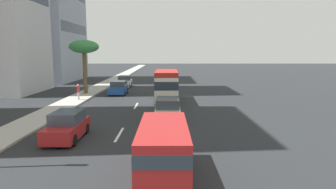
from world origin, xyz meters
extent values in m
plane|color=#26282B|center=(31.50, 0.00, 0.00)|extent=(198.00, 198.00, 0.00)
cube|color=#B2ADA3|center=(31.50, 6.85, 0.07)|extent=(162.00, 2.67, 0.15)
cube|color=silver|center=(13.41, 0.00, 0.01)|extent=(3.20, 0.16, 0.01)
cube|color=silver|center=(23.41, 0.00, 0.01)|extent=(3.20, 0.16, 0.01)
cube|color=#A51E1E|center=(12.44, 2.92, 0.58)|extent=(4.11, 1.72, 0.80)
cube|color=#38424C|center=(12.64, 2.92, 1.31)|extent=(2.26, 1.59, 0.66)
cylinder|color=black|center=(11.16, 2.13, 0.32)|extent=(0.64, 0.22, 0.64)
cylinder|color=black|center=(11.16, 3.72, 0.32)|extent=(0.64, 0.22, 0.64)
cylinder|color=black|center=(13.71, 2.13, 0.32)|extent=(0.64, 0.22, 0.64)
cylinder|color=black|center=(13.71, 3.72, 0.32)|extent=(0.64, 0.22, 0.64)
cube|color=#1E478C|center=(31.36, 2.96, 0.57)|extent=(4.04, 1.90, 0.79)
cube|color=#38424C|center=(31.56, 2.96, 1.29)|extent=(2.22, 1.74, 0.65)
cylinder|color=black|center=(30.10, 2.09, 0.32)|extent=(0.64, 0.22, 0.64)
cylinder|color=black|center=(30.10, 3.84, 0.32)|extent=(0.64, 0.22, 0.64)
cylinder|color=black|center=(32.61, 2.09, 0.32)|extent=(0.64, 0.22, 0.64)
cylinder|color=black|center=(32.61, 3.84, 0.32)|extent=(0.64, 0.22, 0.64)
cube|color=black|center=(41.20, -2.89, 0.60)|extent=(4.31, 1.80, 0.85)
cube|color=#38424C|center=(40.98, -2.89, 1.37)|extent=(2.37, 1.65, 0.70)
cylinder|color=black|center=(42.54, -2.06, 0.32)|extent=(0.64, 0.22, 0.64)
cylinder|color=black|center=(42.54, -3.72, 0.32)|extent=(0.64, 0.22, 0.64)
cylinder|color=black|center=(39.86, -2.06, 0.32)|extent=(0.64, 0.22, 0.64)
cylinder|color=black|center=(39.86, -3.72, 0.32)|extent=(0.64, 0.22, 0.64)
cube|color=beige|center=(17.77, -3.03, 0.58)|extent=(4.72, 1.87, 0.81)
cube|color=#38424C|center=(17.54, -3.03, 1.31)|extent=(2.60, 1.72, 0.66)
cylinder|color=black|center=(19.24, -2.17, 0.32)|extent=(0.64, 0.22, 0.64)
cylinder|color=black|center=(19.24, -3.89, 0.32)|extent=(0.64, 0.22, 0.64)
cylinder|color=black|center=(16.31, -2.17, 0.32)|extent=(0.64, 0.22, 0.64)
cylinder|color=black|center=(16.31, -3.89, 0.32)|extent=(0.64, 0.22, 0.64)
cube|color=silver|center=(26.20, -2.92, 1.48)|extent=(6.56, 2.27, 2.49)
cube|color=#B2261E|center=(26.20, -2.92, 2.96)|extent=(6.56, 2.27, 0.47)
cube|color=#28333D|center=(26.20, -2.92, 1.95)|extent=(6.58, 2.28, 0.83)
cylinder|color=black|center=(28.11, -1.84, 0.42)|extent=(0.84, 0.26, 0.84)
cylinder|color=black|center=(28.11, -4.00, 0.42)|extent=(0.84, 0.26, 0.84)
cylinder|color=black|center=(24.30, -1.84, 0.42)|extent=(0.84, 0.26, 0.84)
cylinder|color=black|center=(24.30, -4.00, 0.42)|extent=(0.84, 0.26, 0.84)
cube|color=white|center=(38.69, 3.30, 0.60)|extent=(4.19, 1.76, 0.85)
cube|color=#38424C|center=(38.90, 3.30, 1.37)|extent=(2.31, 1.62, 0.69)
cylinder|color=black|center=(37.40, 2.48, 0.32)|extent=(0.64, 0.22, 0.64)
cylinder|color=black|center=(37.40, 4.11, 0.32)|extent=(0.64, 0.22, 0.64)
cylinder|color=black|center=(39.99, 2.48, 0.32)|extent=(0.64, 0.22, 0.64)
cylinder|color=black|center=(39.99, 4.11, 0.32)|extent=(0.64, 0.22, 0.64)
cube|color=#A51E1E|center=(6.97, -2.85, 1.20)|extent=(5.25, 1.94, 2.01)
cube|color=#2D3842|center=(6.97, -2.85, 1.65)|extent=(5.26, 1.94, 0.48)
cylinder|color=black|center=(8.54, -1.93, 0.36)|extent=(0.72, 0.24, 0.72)
cylinder|color=black|center=(8.54, -3.77, 0.36)|extent=(0.72, 0.24, 0.72)
cylinder|color=black|center=(5.40, -1.93, 0.36)|extent=(0.72, 0.24, 0.72)
cylinder|color=black|center=(5.40, -3.77, 0.36)|extent=(0.72, 0.24, 0.72)
cylinder|color=beige|center=(26.17, 6.35, 0.55)|extent=(0.14, 0.14, 0.79)
cylinder|color=beige|center=(26.33, 6.35, 0.55)|extent=(0.14, 0.14, 0.79)
cube|color=red|center=(26.25, 6.35, 1.26)|extent=(0.29, 0.36, 0.63)
sphere|color=beige|center=(26.25, 6.35, 1.68)|extent=(0.22, 0.22, 0.22)
cylinder|color=brown|center=(31.32, 6.97, 2.70)|extent=(0.49, 0.49, 5.09)
ellipsoid|color=#388442|center=(31.32, 6.97, 5.77)|extent=(3.52, 3.52, 1.59)
cube|color=#2D3847|center=(49.33, 13.49, 9.29)|extent=(14.21, 0.08, 1.72)
camera|label=1|loc=(-4.57, -3.01, 5.11)|focal=31.66mm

